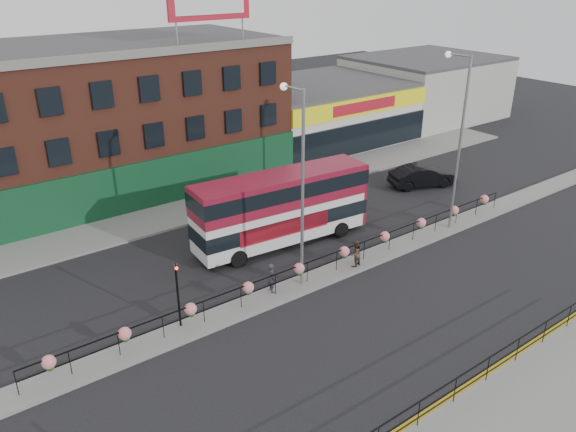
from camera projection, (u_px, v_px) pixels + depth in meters
ground at (322, 278)px, 29.57m from camera, size 120.00×120.00×0.00m
south_pavement at (529, 409)px, 20.76m from camera, size 60.00×4.00×0.15m
north_pavement at (210, 205)px, 38.32m from camera, size 60.00×4.00×0.15m
median at (322, 277)px, 29.54m from camera, size 60.00×1.60×0.15m
yellow_line_inner at (477, 377)px, 22.47m from camera, size 60.00×0.10×0.01m
yellow_line_outer at (480, 380)px, 22.34m from camera, size 60.00×0.10×0.01m
brick_building at (101, 117)px, 39.89m from camera, size 25.00×12.21×10.30m
supermarket at (318, 112)px, 51.73m from camera, size 15.00×12.25×5.30m
warehouse_east at (425, 87)px, 59.61m from camera, size 14.50×12.00×6.30m
median_railing at (322, 261)px, 29.14m from camera, size 30.04×0.56×1.23m
south_railing at (456, 384)px, 20.70m from camera, size 20.04×0.05×1.12m
double_decker_bus at (282, 202)px, 32.22m from camera, size 10.83×3.39×4.31m
car at (422, 176)px, 41.38m from camera, size 5.03×6.06×1.62m
pedestrian_a at (271, 278)px, 27.77m from camera, size 0.70×0.58×1.57m
pedestrian_b at (355, 253)px, 30.14m from camera, size 0.99×0.89×1.53m
lamp_column_west at (299, 173)px, 26.56m from camera, size 0.36×1.75×9.99m
lamp_column_east at (458, 129)px, 32.57m from camera, size 0.38×1.83×10.46m
traffic_light_median at (177, 281)px, 24.50m from camera, size 0.15×0.28×3.65m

